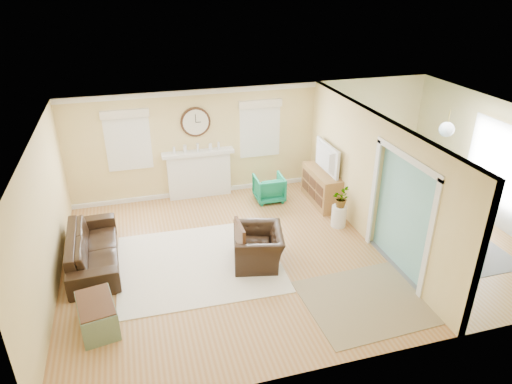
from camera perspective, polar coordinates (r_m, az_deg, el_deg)
floor at (r=9.26m, az=5.32°, el=-6.89°), size 9.00×9.00×0.00m
wall_back at (r=11.25m, az=0.17°, el=6.74°), size 9.00×0.02×2.60m
wall_front at (r=6.33m, az=15.59°, el=-10.95°), size 9.00×0.02×2.60m
wall_left at (r=8.26m, az=-24.95°, el=-3.31°), size 0.02×6.00×2.60m
wall_right at (r=11.00m, az=28.14°, el=3.11°), size 0.02×6.00×2.60m
ceiling at (r=8.15m, az=6.07°, el=8.67°), size 9.00×6.00×0.02m
partition at (r=9.45m, az=13.66°, el=2.48°), size 0.17×6.00×2.60m
fireplace at (r=11.11m, az=-7.13°, el=2.37°), size 1.70×0.30×1.17m
wall_clock at (r=10.75m, az=-7.57°, el=8.67°), size 0.70×0.07×0.70m
window_left at (r=10.70m, az=-15.77°, el=6.75°), size 1.05×0.13×1.42m
window_right at (r=11.11m, az=0.49°, el=8.43°), size 1.05×0.13×1.42m
french_doors at (r=11.04m, az=27.75°, el=2.13°), size 0.06×1.70×2.20m
pendant at (r=9.75m, az=22.73°, el=7.23°), size 0.30×0.30×0.55m
rug_cream at (r=8.82m, az=-7.12°, el=-8.75°), size 3.07×2.68×0.02m
rug_jute at (r=8.10m, az=13.96°, el=-13.02°), size 2.20×1.82×0.01m
rug_grey at (r=10.16m, az=20.34°, el=-5.30°), size 2.40×3.00×0.01m
sofa at (r=9.11m, az=-19.70°, el=-6.64°), size 0.94×2.26×0.65m
eames_chair at (r=8.61m, az=0.29°, el=-6.88°), size 1.10×1.20×0.67m
green_chair at (r=10.92m, az=1.64°, el=0.50°), size 0.68×0.70×0.63m
trunk at (r=7.63m, az=-19.23°, el=-14.30°), size 0.66×0.94×0.50m
credenza at (r=10.88m, az=8.16°, el=0.64°), size 0.48×1.40×0.80m
tv at (r=10.58m, az=8.32°, el=4.23°), size 0.16×1.17×0.67m
garden_stool at (r=10.00m, az=10.32°, el=-2.98°), size 0.32×0.32×0.47m
potted_plant at (r=9.79m, az=10.52°, el=-0.70°), size 0.45×0.48×0.42m
dining_table at (r=10.00m, az=20.64°, el=-3.64°), size 1.30×2.07×0.69m
dining_chair_n at (r=10.73m, az=17.11°, el=0.16°), size 0.51×0.51×0.92m
dining_chair_s at (r=9.24m, az=24.25°, el=-5.50°), size 0.48×0.48×0.91m
dining_chair_w at (r=9.63m, az=17.63°, el=-3.06°), size 0.50×0.50×0.90m
dining_chair_e at (r=10.22m, az=23.73°, el=-2.57°), size 0.44×0.44×0.86m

